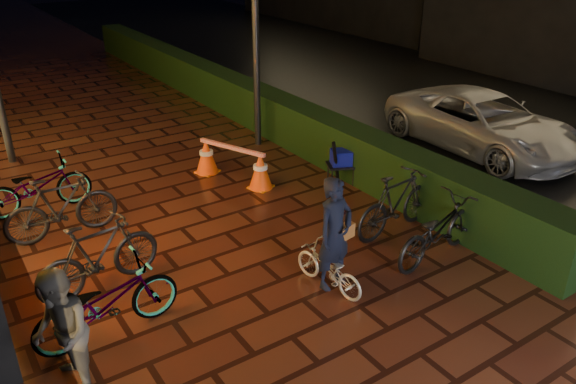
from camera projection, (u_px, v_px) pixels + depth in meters
ground at (303, 300)px, 7.70m from camera, size 80.00×80.00×0.00m
asphalt_road at (459, 104)px, 15.96m from camera, size 11.00×60.00×0.01m
hedge at (232, 94)px, 15.13m from camera, size 0.70×20.00×1.00m
bystander_person at (62, 334)px, 5.92m from camera, size 0.60×0.76×1.52m
van at (483, 122)px, 12.54m from camera, size 2.24×4.65×1.28m
lamp_post_hedge at (255, 6)px, 11.79m from camera, size 0.54×0.20×5.63m
cyclist at (332, 250)px, 7.65m from camera, size 0.66×1.26×1.73m
traffic_barrier at (233, 163)px, 11.14m from camera, size 1.05×1.78×0.73m
cart_assembly at (341, 159)px, 10.92m from camera, size 0.72×0.62×1.00m
parked_bikes_storefront at (71, 232)px, 8.37m from camera, size 2.08×4.73×1.08m
parked_bikes_hedge at (417, 217)px, 8.79m from camera, size 1.93×1.73×1.08m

